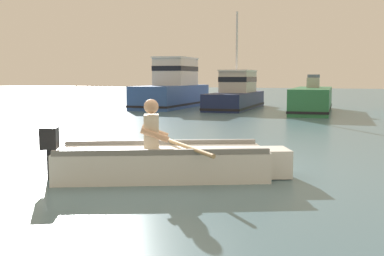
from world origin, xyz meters
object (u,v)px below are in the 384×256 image
(moored_boat_blue, at_px, (173,89))
(moored_boat_green, at_px, (312,101))
(rowboat_with_person, at_px, (166,161))
(moored_boat_navy, at_px, (236,94))

(moored_boat_blue, bearing_deg, moored_boat_green, -8.00)
(rowboat_with_person, bearing_deg, moored_boat_navy, 103.45)
(moored_boat_blue, relative_size, moored_boat_navy, 1.03)
(moored_boat_navy, bearing_deg, moored_boat_blue, -176.13)
(moored_boat_blue, xyz_separation_m, moored_boat_navy, (3.27, 0.22, -0.24))
(moored_boat_navy, relative_size, moored_boat_green, 0.98)
(moored_boat_green, bearing_deg, rowboat_with_person, -89.77)
(moored_boat_blue, height_order, moored_boat_green, moored_boat_blue)
(moored_boat_blue, distance_m, moored_boat_green, 7.14)
(moored_boat_blue, relative_size, moored_boat_green, 1.01)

